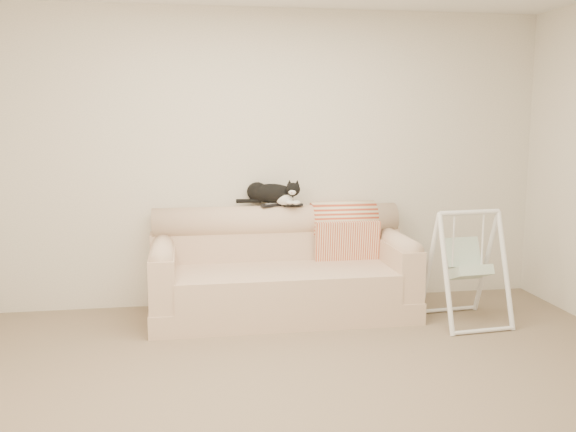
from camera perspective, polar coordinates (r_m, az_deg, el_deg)
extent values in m
plane|color=#746553|center=(4.09, 2.23, -15.33)|extent=(5.00, 5.00, 0.00)
cube|color=beige|center=(5.72, -1.77, 5.10)|extent=(5.00, 0.04, 2.60)
cube|color=beige|center=(1.86, 15.09, -3.22)|extent=(5.00, 0.04, 2.60)
cube|color=tan|center=(5.48, -0.46, -7.94)|extent=(2.20, 0.90, 0.18)
cube|color=tan|center=(5.32, -0.27, -6.11)|extent=(1.80, 0.68, 0.24)
cube|color=tan|center=(5.72, -1.00, -3.70)|extent=(2.20, 0.22, 0.50)
cylinder|color=tan|center=(5.66, -1.01, -0.47)|extent=(2.16, 0.28, 0.28)
cube|color=tan|center=(5.34, -11.05, -5.22)|extent=(0.20, 0.88, 0.42)
cylinder|color=tan|center=(5.30, -11.12, -3.02)|extent=(0.18, 0.84, 0.18)
cube|color=tan|center=(5.64, 9.55, -4.43)|extent=(0.20, 0.88, 0.42)
cylinder|color=tan|center=(5.60, 9.61, -2.34)|extent=(0.18, 0.84, 0.18)
cube|color=black|center=(5.59, -1.53, 0.98)|extent=(0.19, 0.12, 0.02)
cube|color=gray|center=(5.59, -1.53, 1.12)|extent=(0.11, 0.07, 0.01)
cube|color=black|center=(5.61, 0.46, 1.00)|extent=(0.17, 0.05, 0.02)
ellipsoid|color=black|center=(5.63, -1.40, 2.02)|extent=(0.44, 0.33, 0.17)
ellipsoid|color=black|center=(5.68, -2.74, 2.17)|extent=(0.24, 0.23, 0.17)
ellipsoid|color=white|center=(5.58, -0.38, 1.59)|extent=(0.19, 0.16, 0.12)
ellipsoid|color=black|center=(5.54, 0.45, 2.38)|extent=(0.17, 0.17, 0.12)
ellipsoid|color=white|center=(5.50, 0.38, 2.13)|extent=(0.08, 0.08, 0.05)
sphere|color=#BF7272|center=(5.47, 0.32, 2.10)|extent=(0.01, 0.01, 0.01)
cone|color=black|center=(5.56, 0.13, 3.00)|extent=(0.06, 0.06, 0.06)
cone|color=black|center=(5.54, 0.82, 2.98)|extent=(0.07, 0.08, 0.06)
sphere|color=olive|center=(5.50, 0.11, 2.41)|extent=(0.02, 0.02, 0.02)
sphere|color=olive|center=(5.49, 0.56, 2.40)|extent=(0.02, 0.02, 0.02)
ellipsoid|color=white|center=(5.53, 0.17, 1.23)|extent=(0.10, 0.12, 0.04)
ellipsoid|color=white|center=(5.52, 0.73, 1.21)|extent=(0.10, 0.12, 0.04)
cylinder|color=black|center=(5.64, -3.53, 1.34)|extent=(0.22, 0.05, 0.04)
cylinder|color=#BB371C|center=(5.78, 4.90, -0.31)|extent=(0.57, 0.33, 0.33)
cube|color=#BB371C|center=(5.65, 5.30, -2.58)|extent=(0.57, 0.09, 0.42)
cylinder|color=white|center=(5.17, 13.87, -5.03)|extent=(0.07, 0.32, 0.92)
cylinder|color=white|center=(5.42, 12.45, -4.35)|extent=(0.07, 0.32, 0.92)
cylinder|color=white|center=(5.44, 18.78, -4.56)|extent=(0.07, 0.32, 0.92)
cylinder|color=white|center=(5.67, 17.21, -3.95)|extent=(0.07, 0.32, 0.92)
cylinder|color=white|center=(5.34, 15.82, 0.31)|extent=(0.53, 0.09, 0.04)
cylinder|color=white|center=(5.31, 16.97, -9.71)|extent=(0.53, 0.08, 0.03)
cylinder|color=white|center=(5.77, 14.01, -8.07)|extent=(0.53, 0.08, 0.03)
cube|color=white|center=(5.40, 15.77, -4.85)|extent=(0.33, 0.30, 0.17)
cube|color=white|center=(5.47, 15.19, -3.12)|extent=(0.32, 0.16, 0.24)
cylinder|color=white|center=(5.31, 14.49, -2.07)|extent=(0.02, 0.02, 0.44)
cylinder|color=white|center=(5.44, 16.92, -1.91)|extent=(0.02, 0.02, 0.44)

